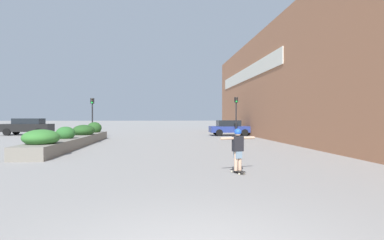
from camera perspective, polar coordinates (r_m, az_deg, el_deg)
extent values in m
cube|color=#9E6647|center=(22.19, 16.96, 7.56)|extent=(0.60, 40.93, 8.95)
cube|color=silver|center=(30.38, 10.07, 8.51)|extent=(0.06, 18.90, 1.20)
cube|color=slate|center=(19.64, -21.51, -3.79)|extent=(1.46, 13.22, 0.57)
ellipsoid|color=#33702D|center=(14.94, -26.80, -3.01)|extent=(1.58, 1.66, 0.73)
ellipsoid|color=#286028|center=(18.06, -22.95, -2.36)|extent=(1.03, 0.97, 0.76)
ellipsoid|color=#234C1E|center=(21.43, -19.92, -1.89)|extent=(1.42, 1.64, 0.77)
ellipsoid|color=#234C1E|center=(24.57, -18.10, -1.45)|extent=(1.10, 1.02, 0.92)
cube|color=black|center=(9.59, 8.71, -9.51)|extent=(0.38, 0.65, 0.01)
cylinder|color=beige|center=(9.74, 7.60, -9.70)|extent=(0.07, 0.07, 0.05)
cylinder|color=beige|center=(9.83, 8.44, -9.61)|extent=(0.07, 0.07, 0.05)
cylinder|color=beige|center=(9.38, 9.00, -10.10)|extent=(0.07, 0.07, 0.05)
cylinder|color=beige|center=(9.47, 9.86, -10.00)|extent=(0.07, 0.07, 0.05)
cylinder|color=tan|center=(9.50, 8.35, -7.74)|extent=(0.14, 0.14, 0.60)
cylinder|color=tan|center=(9.58, 9.08, -7.67)|extent=(0.14, 0.14, 0.60)
cube|color=slate|center=(9.52, 8.72, -6.56)|extent=(0.26, 0.24, 0.22)
cube|color=black|center=(9.48, 8.72, -4.51)|extent=(0.37, 0.27, 0.47)
cylinder|color=tan|center=(9.26, 6.68, -3.52)|extent=(0.44, 0.21, 0.08)
cylinder|color=tan|center=(9.68, 10.68, -3.35)|extent=(0.44, 0.21, 0.08)
sphere|color=tan|center=(9.46, 8.72, -2.50)|extent=(0.20, 0.20, 0.20)
sphere|color=blue|center=(9.46, 8.72, -2.30)|extent=(0.22, 0.22, 0.22)
cube|color=black|center=(33.69, -28.93, -1.29)|extent=(4.63, 1.91, 0.75)
cube|color=black|center=(33.60, -28.65, -0.20)|extent=(2.55, 1.68, 0.54)
cylinder|color=black|center=(33.48, -31.80, -1.96)|extent=(0.69, 0.22, 0.69)
cylinder|color=black|center=(35.12, -30.49, -1.84)|extent=(0.69, 0.22, 0.69)
cylinder|color=black|center=(32.31, -27.23, -2.02)|extent=(0.69, 0.22, 0.69)
cylinder|color=black|center=(34.00, -26.10, -1.90)|extent=(0.69, 0.22, 0.69)
cube|color=navy|center=(28.85, 7.26, -1.75)|extent=(3.88, 1.77, 0.57)
cube|color=black|center=(28.80, 6.96, -0.62)|extent=(2.14, 1.56, 0.57)
cylinder|color=black|center=(29.96, 9.15, -2.22)|extent=(0.64, 0.22, 0.64)
cylinder|color=black|center=(28.34, 10.01, -2.38)|extent=(0.64, 0.22, 0.64)
cylinder|color=black|center=(29.45, 4.61, -2.26)|extent=(0.64, 0.22, 0.64)
cylinder|color=black|center=(27.79, 5.22, -2.43)|extent=(0.64, 0.22, 0.64)
cylinder|color=black|center=(26.26, -18.45, -0.17)|extent=(0.11, 0.11, 2.89)
cube|color=black|center=(26.30, -18.46, 3.47)|extent=(0.28, 0.20, 0.45)
sphere|color=#2D2823|center=(26.19, -18.52, 3.81)|extent=(0.15, 0.15, 0.15)
sphere|color=#2D2823|center=(26.18, -18.52, 3.48)|extent=(0.15, 0.15, 0.15)
sphere|color=green|center=(26.17, -18.52, 3.16)|extent=(0.15, 0.15, 0.15)
cylinder|color=black|center=(25.58, 8.40, -0.04)|extent=(0.11, 0.11, 3.00)
cube|color=black|center=(25.62, 8.41, 3.83)|extent=(0.28, 0.20, 0.45)
sphere|color=#2D2823|center=(25.51, 8.48, 4.18)|extent=(0.15, 0.15, 0.15)
sphere|color=#2D2823|center=(25.50, 8.48, 3.84)|extent=(0.15, 0.15, 0.15)
sphere|color=green|center=(25.49, 8.47, 3.50)|extent=(0.15, 0.15, 0.15)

